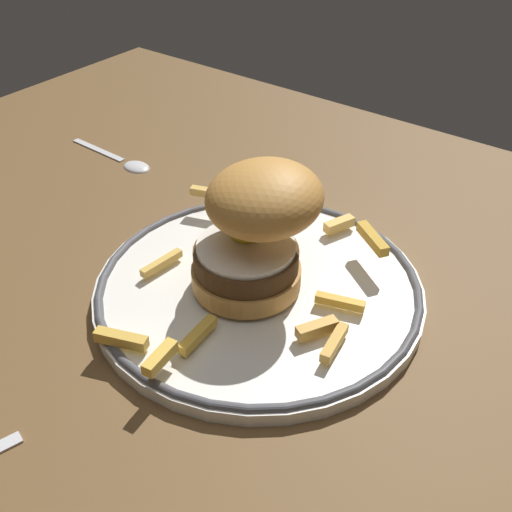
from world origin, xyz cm
name	(u,v)px	position (x,y,z in cm)	size (l,w,h in cm)	color
ground_plane	(289,327)	(0.00, 0.00, -2.00)	(121.28, 82.49, 4.00)	brown
dinner_plate	(256,290)	(-3.37, -0.39, 0.84)	(29.05, 29.05, 1.60)	white
burger	(256,227)	(-3.64, 0.01, 7.27)	(13.67, 13.78, 11.30)	#C58A41
fries_pile	(262,277)	(-2.85, -0.23, 2.47)	(23.25, 27.60, 2.83)	gold
spoon	(128,161)	(-30.75, 10.16, 0.36)	(13.34, 2.70, 0.90)	silver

